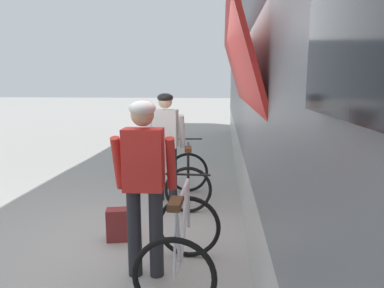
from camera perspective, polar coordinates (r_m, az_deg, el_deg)
The scene contains 6 objects.
ground_plane at distance 4.35m, azimuth -8.42°, elevation -16.35°, with size 80.00×80.00×0.00m, color #A09E99.
cyclist_near_in_white at distance 5.60m, azimuth -4.34°, elevation 1.07°, with size 0.62×0.33×1.76m.
cyclist_far_in_red at distance 3.39m, azimuth -7.90°, elevation -4.94°, with size 0.62×0.32×1.76m.
bicycle_near_black at distance 5.66m, azimuth -0.63°, elevation -5.56°, with size 0.81×1.13×0.99m.
bicycle_far_silver at distance 3.46m, azimuth -1.59°, elevation -16.12°, with size 0.73×1.08×0.99m.
backpack_on_platform at distance 4.48m, azimuth -12.01°, elevation -12.82°, with size 0.28×0.18×0.40m, color maroon.
Camera 1 is at (0.95, -3.78, 1.93)m, focal length 32.47 mm.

